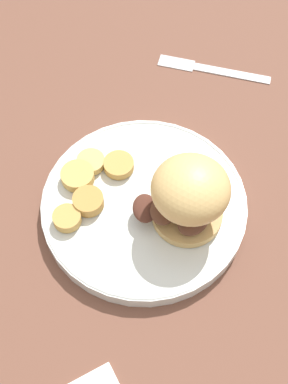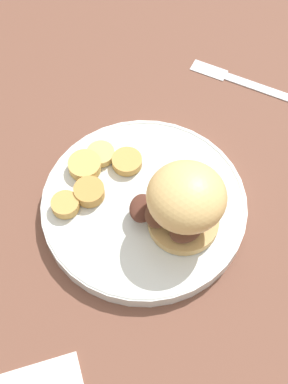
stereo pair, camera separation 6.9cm
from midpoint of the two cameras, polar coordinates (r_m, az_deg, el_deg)
name	(u,v)px [view 2 (the right image)]	position (r m, az deg, el deg)	size (l,w,h in m)	color
ground_plane	(144,210)	(0.73, 2.69, -2.15)	(4.00, 4.00, 0.00)	brown
dinner_plate	(144,205)	(0.72, 2.73, -1.66)	(0.28, 0.28, 0.02)	silver
sandwich	(185,202)	(0.65, 7.37, -1.36)	(0.10, 0.12, 0.10)	tan
potato_round_0	(101,154)	(0.75, -2.02, 3.86)	(0.04, 0.04, 0.01)	#DBB766
potato_round_1	(127,162)	(0.74, 0.84, 3.05)	(0.04, 0.04, 0.01)	tan
potato_round_2	(85,165)	(0.74, -3.69, 2.62)	(0.05, 0.05, 0.01)	tan
potato_round_3	(90,190)	(0.71, -3.08, -0.01)	(0.04, 0.04, 0.02)	#BC8942
potato_round_4	(65,205)	(0.71, -5.65, -1.60)	(0.04, 0.04, 0.01)	tan
fork	(243,82)	(0.89, 12.79, 11.23)	(0.07, 0.18, 0.00)	silver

